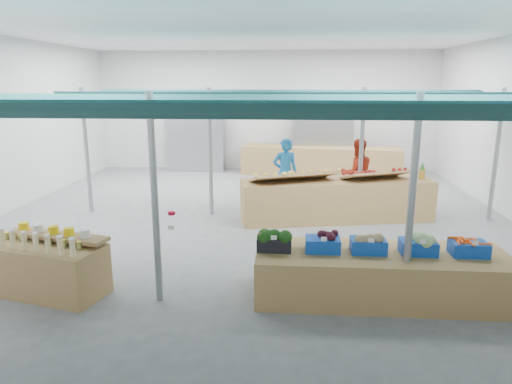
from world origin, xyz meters
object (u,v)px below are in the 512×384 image
vendor_right (357,174)px  vendor_left (285,173)px  bottle_shelf (49,266)px  veg_counter (380,275)px  fruit_counter (336,200)px  crate_stack (454,273)px

vendor_right → vendor_left: bearing=-10.9°
bottle_shelf → veg_counter: 4.94m
fruit_counter → vendor_left: 1.68m
bottle_shelf → vendor_right: (5.26, 5.26, 0.45)m
bottle_shelf → veg_counter: bottle_shelf is taller
veg_counter → fruit_counter: size_ratio=0.83×
crate_stack → vendor_right: size_ratio=0.33×
crate_stack → vendor_right: 4.85m
crate_stack → vendor_left: size_ratio=0.33×
veg_counter → vendor_left: (-1.47, 5.06, 0.52)m
bottle_shelf → vendor_right: bearing=59.3°
fruit_counter → vendor_right: 1.32m
vendor_left → bottle_shelf: bearing=45.8°
fruit_counter → vendor_left: vendor_left is taller
veg_counter → vendor_right: vendor_right is taller
crate_stack → vendor_right: bearing=100.0°
vendor_right → crate_stack: bearing=89.2°
fruit_counter → crate_stack: 3.92m
veg_counter → vendor_left: vendor_left is taller
bottle_shelf → crate_stack: (6.10, 0.52, -0.13)m
fruit_counter → vendor_right: vendor_right is taller
veg_counter → vendor_right: bearing=86.5°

